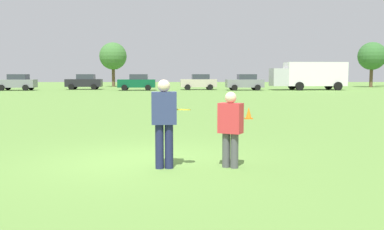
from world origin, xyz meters
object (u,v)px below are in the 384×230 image
object	(u,v)px
parked_car_mid_right	(137,82)
parked_car_near_right	(199,82)
parked_car_mid_left	(17,82)
box_truck	(310,75)
frisbee	(184,110)
player_defender	(231,126)
parked_car_center	(84,82)
parked_car_far_right	(245,82)
traffic_cone	(249,113)
player_thrower	(164,119)

from	to	relation	value
parked_car_mid_right	parked_car_near_right	world-z (taller)	same
parked_car_mid_left	box_truck	bearing A→B (deg)	1.51
parked_car_mid_right	box_truck	bearing A→B (deg)	2.28
parked_car_mid_right	parked_car_near_right	xyz separation A→B (m)	(7.01, 1.60, 0.00)
frisbee	parked_car_mid_right	distance (m)	40.04
player_defender	parked_car_center	bearing A→B (deg)	107.46
parked_car_mid_left	parked_car_mid_right	size ratio (longest dim) A/B	1.00
parked_car_mid_right	parked_car_far_right	world-z (taller)	same
box_truck	player_defender	bearing A→B (deg)	-107.97
player_defender	parked_car_far_right	distance (m)	40.16
parked_car_near_right	parked_car_far_right	bearing A→B (deg)	-15.00
parked_car_far_right	traffic_cone	bearing A→B (deg)	-97.29
frisbee	parked_car_far_right	bearing A→B (deg)	80.72
traffic_cone	player_defender	bearing A→B (deg)	-100.32
parked_car_mid_left	traffic_cone	bearing A→B (deg)	-54.20
player_defender	parked_car_mid_right	distance (m)	40.14
player_defender	frisbee	xyz separation A→B (m)	(-0.92, -0.05, 0.32)
parked_car_center	traffic_cone	bearing A→B (deg)	-65.71
frisbee	parked_car_mid_left	bearing A→B (deg)	116.01
parked_car_center	parked_car_mid_right	bearing A→B (deg)	-22.47
parked_car_mid_left	box_truck	xyz separation A→B (m)	(33.31, 0.88, 0.83)
player_thrower	player_defender	size ratio (longest dim) A/B	1.16
parked_car_near_right	parked_car_far_right	size ratio (longest dim) A/B	1.00
player_thrower	parked_car_center	xyz separation A→B (m)	(-12.01, 42.39, -0.06)
parked_car_mid_left	parked_car_center	world-z (taller)	same
frisbee	parked_car_mid_right	world-z (taller)	parked_car_mid_right
parked_car_near_right	parked_car_far_right	xyz separation A→B (m)	(5.24, -1.40, 0.00)
parked_car_mid_right	box_truck	world-z (taller)	box_truck
parked_car_far_right	box_truck	size ratio (longest dim) A/B	0.50
player_thrower	frisbee	distance (m)	0.42
frisbee	parked_car_far_right	distance (m)	40.35
player_defender	parked_car_mid_right	xyz separation A→B (m)	(-6.67, 39.58, 0.08)
traffic_cone	parked_car_mid_left	size ratio (longest dim) A/B	0.11
player_thrower	parked_car_mid_right	size ratio (longest dim) A/B	0.41
frisbee	box_truck	xyz separation A→B (m)	(14.02, 40.42, 0.59)
parked_car_center	parked_car_mid_right	world-z (taller)	same
parked_car_mid_left	parked_car_far_right	xyz separation A→B (m)	(25.81, 0.28, 0.00)
player_defender	frisbee	distance (m)	0.98
traffic_cone	parked_car_near_right	distance (m)	32.07
player_thrower	parked_car_center	bearing A→B (deg)	105.81
frisbee	parked_car_mid_right	xyz separation A→B (m)	(-5.74, 39.63, -0.24)
frisbee	box_truck	distance (m)	42.78
player_thrower	traffic_cone	size ratio (longest dim) A/B	3.64
player_thrower	box_truck	bearing A→B (deg)	70.39
player_defender	parked_car_mid_left	xyz separation A→B (m)	(-20.22, 39.49, 0.08)
parked_car_center	box_truck	bearing A→B (deg)	-4.25
parked_car_mid_left	parked_car_mid_right	distance (m)	13.55
player_defender	frisbee	size ratio (longest dim) A/B	5.57
box_truck	parked_car_center	bearing A→B (deg)	175.75
box_truck	player_thrower	bearing A→B (deg)	-109.61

